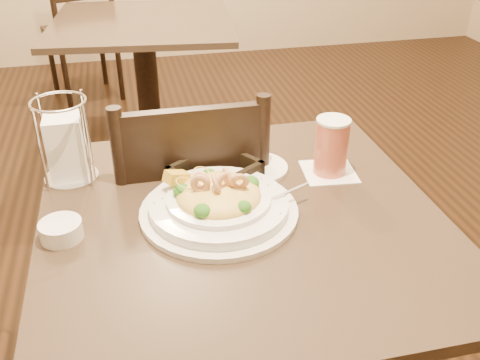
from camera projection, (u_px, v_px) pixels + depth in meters
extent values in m
cylinder|color=black|center=(242.00, 330.00, 1.40)|extent=(0.12, 0.12, 0.67)
cube|color=#483728|center=(242.00, 220.00, 1.22)|extent=(0.90, 0.90, 0.03)
cylinder|color=black|center=(153.00, 145.00, 3.08)|extent=(0.52, 0.52, 0.03)
cylinder|color=black|center=(148.00, 88.00, 2.90)|extent=(0.12, 0.12, 0.67)
cube|color=#483728|center=(142.00, 23.00, 2.72)|extent=(1.00, 1.00, 0.03)
cube|color=black|center=(190.00, 224.00, 1.66)|extent=(0.42, 0.42, 0.04)
cylinder|color=black|center=(234.00, 242.00, 1.97)|extent=(0.04, 0.04, 0.43)
cylinder|color=black|center=(135.00, 255.00, 1.90)|extent=(0.04, 0.04, 0.43)
cylinder|color=black|center=(259.00, 310.00, 1.66)|extent=(0.04, 0.04, 0.43)
cylinder|color=black|center=(142.00, 330.00, 1.60)|extent=(0.04, 0.04, 0.43)
cylinder|color=black|center=(262.00, 176.00, 1.42)|extent=(0.04, 0.04, 0.46)
cylinder|color=black|center=(124.00, 192.00, 1.35)|extent=(0.04, 0.04, 0.46)
cube|color=black|center=(193.00, 150.00, 1.33)|extent=(0.36, 0.03, 0.22)
cube|color=black|center=(80.00, 32.00, 3.54)|extent=(0.53, 0.53, 0.04)
cylinder|color=black|center=(103.00, 55.00, 3.88)|extent=(0.04, 0.04, 0.43)
cylinder|color=black|center=(52.00, 63.00, 3.72)|extent=(0.04, 0.04, 0.43)
cylinder|color=black|center=(120.00, 69.00, 3.61)|extent=(0.04, 0.04, 0.43)
cylinder|color=black|center=(66.00, 79.00, 3.45)|extent=(0.04, 0.04, 0.43)
cylinder|color=black|center=(53.00, 2.00, 3.20)|extent=(0.04, 0.04, 0.46)
cylinder|color=white|center=(219.00, 211.00, 1.21)|extent=(0.36, 0.36, 0.01)
cylinder|color=white|center=(219.00, 205.00, 1.20)|extent=(0.31, 0.31, 0.02)
cylinder|color=white|center=(219.00, 198.00, 1.19)|extent=(0.24, 0.24, 0.01)
ellipsoid|color=#DDBA51|center=(219.00, 196.00, 1.19)|extent=(0.19, 0.19, 0.07)
cube|color=gold|center=(177.00, 177.00, 1.23)|extent=(0.07, 0.06, 0.04)
cube|color=silver|center=(285.00, 193.00, 1.21)|extent=(0.13, 0.05, 0.01)
cube|color=silver|center=(254.00, 196.00, 1.20)|extent=(0.04, 0.03, 0.00)
torus|color=#DDBA51|center=(204.00, 190.00, 1.18)|extent=(0.06, 0.07, 0.03)
torus|color=#DDBA51|center=(210.00, 180.00, 1.22)|extent=(0.06, 0.06, 0.03)
torus|color=#DDBA51|center=(228.00, 182.00, 1.21)|extent=(0.05, 0.06, 0.04)
torus|color=#DDBA51|center=(196.00, 183.00, 1.19)|extent=(0.04, 0.05, 0.03)
torus|color=#DDBA51|center=(231.00, 183.00, 1.23)|extent=(0.06, 0.06, 0.02)
torus|color=#DDBA51|center=(189.00, 192.00, 1.19)|extent=(0.05, 0.06, 0.01)
torus|color=#DDBA51|center=(218.00, 178.00, 1.22)|extent=(0.06, 0.06, 0.03)
torus|color=#DDBA51|center=(223.00, 187.00, 1.17)|extent=(0.06, 0.06, 0.01)
torus|color=#DDBA51|center=(201.00, 173.00, 1.21)|extent=(0.05, 0.05, 0.02)
torus|color=#DDBA51|center=(246.00, 189.00, 1.18)|extent=(0.04, 0.04, 0.02)
torus|color=#DDBA51|center=(231.00, 176.00, 1.21)|extent=(0.04, 0.05, 0.03)
torus|color=#DDBA51|center=(242.00, 189.00, 1.18)|extent=(0.05, 0.06, 0.04)
torus|color=#DDBA51|center=(209.00, 187.00, 1.20)|extent=(0.06, 0.05, 0.04)
torus|color=#DDBA51|center=(234.00, 182.00, 1.18)|extent=(0.04, 0.05, 0.01)
torus|color=#DDBA51|center=(186.00, 183.00, 1.18)|extent=(0.06, 0.07, 0.02)
torus|color=#DDBA51|center=(213.00, 187.00, 1.16)|extent=(0.04, 0.04, 0.01)
torus|color=#EEAA75|center=(201.00, 182.00, 1.16)|extent=(0.05, 0.04, 0.05)
torus|color=#EEAA75|center=(200.00, 184.00, 1.15)|extent=(0.05, 0.03, 0.04)
torus|color=#EEAA75|center=(239.00, 182.00, 1.16)|extent=(0.05, 0.03, 0.05)
torus|color=#EEAA75|center=(216.00, 184.00, 1.15)|extent=(0.03, 0.05, 0.05)
torus|color=#EEAA75|center=(224.00, 182.00, 1.16)|extent=(0.05, 0.03, 0.04)
torus|color=#EEAA75|center=(226.00, 178.00, 1.17)|extent=(0.03, 0.05, 0.04)
ellipsoid|color=#225613|center=(250.00, 183.00, 1.22)|extent=(0.04, 0.04, 0.03)
ellipsoid|color=#225613|center=(209.00, 175.00, 1.25)|extent=(0.03, 0.03, 0.03)
ellipsoid|color=#225613|center=(182.00, 191.00, 1.19)|extent=(0.04, 0.04, 0.03)
ellipsoid|color=#225613|center=(203.00, 211.00, 1.12)|extent=(0.04, 0.04, 0.03)
ellipsoid|color=#225613|center=(243.00, 207.00, 1.13)|extent=(0.03, 0.03, 0.03)
cube|color=#266619|center=(154.00, 203.00, 1.19)|extent=(0.00, 0.00, 0.00)
cube|color=#266619|center=(205.00, 175.00, 1.29)|extent=(0.00, 0.00, 0.00)
cube|color=#266619|center=(261.00, 179.00, 1.28)|extent=(0.00, 0.00, 0.00)
cube|color=#266619|center=(248.00, 176.00, 1.29)|extent=(0.00, 0.00, 0.00)
cube|color=#266619|center=(182.00, 181.00, 1.27)|extent=(0.00, 0.00, 0.00)
cube|color=#266619|center=(259.00, 180.00, 1.27)|extent=(0.00, 0.00, 0.00)
cube|color=#266619|center=(181.00, 182.00, 1.26)|extent=(0.00, 0.00, 0.00)
cube|color=#266619|center=(176.00, 182.00, 1.26)|extent=(0.00, 0.00, 0.00)
cube|color=#266619|center=(162.00, 198.00, 1.20)|extent=(0.00, 0.00, 0.00)
cube|color=#266619|center=(239.00, 175.00, 1.29)|extent=(0.00, 0.00, 0.00)
cube|color=#266619|center=(268.00, 185.00, 1.25)|extent=(0.00, 0.00, 0.00)
cube|color=#266619|center=(280.00, 213.00, 1.15)|extent=(0.00, 0.00, 0.00)
cube|color=white|center=(329.00, 172.00, 1.37)|extent=(0.14, 0.14, 0.00)
cylinder|color=#C76046|center=(331.00, 147.00, 1.34)|extent=(0.08, 0.08, 0.14)
cylinder|color=white|center=(334.00, 121.00, 1.30)|extent=(0.09, 0.09, 0.01)
cube|color=black|center=(216.00, 180.00, 1.33)|extent=(0.25, 0.24, 0.01)
cube|color=black|center=(240.00, 159.00, 1.37)|extent=(0.10, 0.14, 0.04)
cube|color=black|center=(188.00, 184.00, 1.26)|extent=(0.10, 0.14, 0.04)
cube|color=black|center=(196.00, 161.00, 1.36)|extent=(0.17, 0.12, 0.04)
cube|color=black|center=(236.00, 181.00, 1.27)|extent=(0.17, 0.12, 0.04)
cylinder|color=silver|center=(72.00, 177.00, 1.35)|extent=(0.13, 0.13, 0.01)
torus|color=silver|center=(58.00, 102.00, 1.25)|extent=(0.13, 0.13, 0.01)
cube|color=white|center=(66.00, 147.00, 1.31)|extent=(0.10, 0.10, 0.16)
cylinder|color=silver|center=(41.00, 151.00, 1.24)|extent=(0.01, 0.01, 0.21)
cylinder|color=silver|center=(86.00, 146.00, 1.26)|extent=(0.01, 0.01, 0.21)
cylinder|color=silver|center=(44.00, 132.00, 1.33)|extent=(0.01, 0.01, 0.21)
cylinder|color=silver|center=(87.00, 128.00, 1.35)|extent=(0.01, 0.01, 0.21)
cylinder|color=white|center=(256.00, 168.00, 1.39)|extent=(0.21, 0.21, 0.01)
cylinder|color=white|center=(61.00, 230.00, 1.13)|extent=(0.12, 0.12, 0.04)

